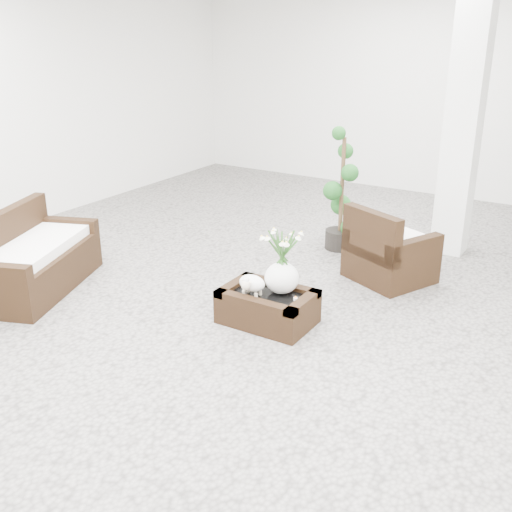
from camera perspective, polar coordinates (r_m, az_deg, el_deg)
The scene contains 9 objects.
ground at distance 6.43m, azimuth 0.47°, elevation -4.89°, with size 11.00×11.00×0.00m, color gray.
column at distance 8.02m, azimuth 18.99°, elevation 12.32°, with size 0.40×0.40×3.50m, color white.
coffee_table at distance 6.07m, azimuth 1.10°, elevation -4.91°, with size 0.90×0.60×0.31m, color black.
sheep_figurine at distance 5.94m, azimuth -0.37°, elevation -2.74°, with size 0.28×0.23×0.21m, color white.
planter_narcissus at distance 5.88m, azimuth 2.47°, elevation 0.11°, with size 0.44×0.44×0.80m, color white, non-canonical shape.
tealight at distance 5.88m, azimuth 3.73°, elevation -4.00°, with size 0.04×0.04×0.03m, color white.
armchair at distance 7.15m, azimuth 12.62°, elevation 1.14°, with size 0.83×0.79×0.88m, color black.
loveseat at distance 7.16m, azimuth -20.10°, elevation 0.36°, with size 1.66×0.80×0.88m, color black.
topiary at distance 7.95m, azimuth 8.06°, elevation 6.10°, with size 0.42×0.42×1.58m, color #164517, non-canonical shape.
Camera 1 is at (3.01, -4.94, 2.81)m, focal length 42.60 mm.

